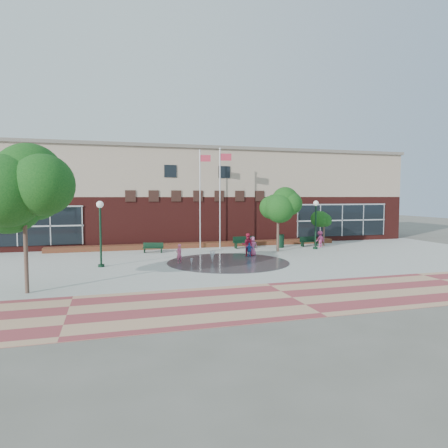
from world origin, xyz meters
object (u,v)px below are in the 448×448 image
object	(u,v)px
child_splash	(179,254)
tree_big_left	(24,188)
flagpole_left	(201,194)
bench_left	(153,250)
flagpole_right	(221,193)
trash_can	(280,241)

from	to	relation	value
child_splash	tree_big_left	bearing A→B (deg)	2.53
flagpole_left	child_splash	bearing A→B (deg)	-99.34
bench_left	flagpole_left	bearing A→B (deg)	36.52
flagpole_left	flagpole_right	distance (m)	1.76
tree_big_left	child_splash	xyz separation A→B (m)	(8.32, 6.33, -4.29)
flagpole_left	trash_can	distance (m)	8.20
flagpole_right	flagpole_left	bearing A→B (deg)	167.12
bench_left	child_splash	distance (m)	5.70
trash_can	tree_big_left	bearing A→B (deg)	-146.76
flagpole_left	tree_big_left	bearing A→B (deg)	-115.94
trash_can	child_splash	world-z (taller)	child_splash
flagpole_left	tree_big_left	xyz separation A→B (m)	(-11.46, -13.45, 0.18)
flagpole_right	bench_left	world-z (taller)	flagpole_right
flagpole_right	bench_left	xyz separation A→B (m)	(-5.89, -0.79, -4.60)
flagpole_right	tree_big_left	size ratio (longest dim) A/B	1.25
trash_can	child_splash	bearing A→B (deg)	-150.40
trash_can	child_splash	size ratio (longest dim) A/B	0.89
trash_can	tree_big_left	world-z (taller)	tree_big_left
flagpole_left	flagpole_right	bearing A→B (deg)	-11.37
bench_left	tree_big_left	size ratio (longest dim) A/B	0.24
child_splash	flagpole_left	bearing A→B (deg)	-148.58
trash_can	bench_left	bearing A→B (deg)	-179.23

